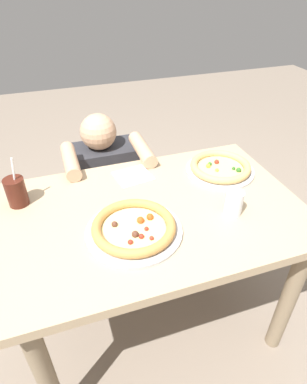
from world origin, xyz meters
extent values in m
plane|color=gray|center=(0.00, 0.00, 0.00)|extent=(8.00, 8.00, 0.00)
cube|color=tan|center=(0.00, 0.00, 0.73)|extent=(1.20, 0.79, 0.04)
cylinder|color=#89765B|center=(-0.52, -0.32, 0.35)|extent=(0.07, 0.07, 0.71)
cylinder|color=#89765B|center=(0.52, -0.32, 0.35)|extent=(0.07, 0.07, 0.71)
cylinder|color=#89765B|center=(-0.52, 0.32, 0.35)|extent=(0.07, 0.07, 0.71)
cylinder|color=#89765B|center=(0.52, 0.32, 0.35)|extent=(0.07, 0.07, 0.71)
cylinder|color=#B7B7BC|center=(-0.12, -0.11, 0.76)|extent=(0.36, 0.36, 0.01)
cylinder|color=#EFD68C|center=(-0.12, -0.11, 0.77)|extent=(0.24, 0.24, 0.01)
torus|color=#C68C47|center=(-0.12, -0.11, 0.78)|extent=(0.31, 0.31, 0.04)
sphere|color=maroon|center=(-0.08, -0.13, 0.78)|extent=(0.02, 0.02, 0.02)
sphere|color=#BF4C19|center=(-0.04, -0.07, 0.78)|extent=(0.03, 0.03, 0.03)
sphere|color=maroon|center=(-0.11, -0.16, 0.78)|extent=(0.02, 0.02, 0.02)
sphere|color=maroon|center=(-0.07, -0.18, 0.78)|extent=(0.02, 0.02, 0.02)
sphere|color=brown|center=(-0.12, -0.15, 0.78)|extent=(0.03, 0.03, 0.03)
sphere|color=maroon|center=(-0.15, -0.18, 0.78)|extent=(0.02, 0.02, 0.02)
sphere|color=brown|center=(-0.18, -0.07, 0.78)|extent=(0.02, 0.02, 0.02)
sphere|color=#BF4C19|center=(-0.08, -0.08, 0.78)|extent=(0.03, 0.03, 0.03)
cylinder|color=#B7B7BC|center=(0.38, 0.17, 0.76)|extent=(0.32, 0.32, 0.01)
cylinder|color=#E5CC7F|center=(0.38, 0.17, 0.77)|extent=(0.22, 0.22, 0.01)
torus|color=tan|center=(0.38, 0.17, 0.78)|extent=(0.28, 0.28, 0.03)
sphere|color=#2D6623|center=(0.35, 0.21, 0.78)|extent=(0.02, 0.02, 0.02)
sphere|color=#2D6623|center=(0.45, 0.11, 0.78)|extent=(0.02, 0.02, 0.02)
sphere|color=maroon|center=(0.39, 0.21, 0.78)|extent=(0.02, 0.02, 0.02)
sphere|color=gold|center=(0.33, 0.19, 0.78)|extent=(0.02, 0.02, 0.02)
sphere|color=gold|center=(0.36, 0.15, 0.78)|extent=(0.02, 0.02, 0.02)
sphere|color=#2D6623|center=(0.44, 0.14, 0.78)|extent=(0.02, 0.02, 0.02)
cylinder|color=#4C1E14|center=(-0.52, 0.21, 0.81)|extent=(0.08, 0.08, 0.12)
cylinder|color=white|center=(-0.50, 0.21, 0.91)|extent=(0.02, 0.02, 0.11)
cylinder|color=silver|center=(0.28, -0.12, 0.80)|extent=(0.07, 0.07, 0.10)
cube|color=white|center=(0.28, -0.13, 0.83)|extent=(0.03, 0.03, 0.03)
cube|color=white|center=(0.29, -0.12, 0.82)|extent=(0.04, 0.04, 0.03)
cube|color=white|center=(0.27, -0.12, 0.83)|extent=(0.03, 0.03, 0.03)
cube|color=white|center=(-0.02, 0.27, 0.75)|extent=(0.18, 0.17, 0.00)
cylinder|color=#333847|center=(-0.10, 0.67, 0.23)|extent=(0.32, 0.32, 0.45)
cube|color=#2D2D33|center=(-0.10, 0.67, 0.58)|extent=(0.40, 0.22, 0.26)
sphere|color=tan|center=(-0.10, 0.67, 0.81)|extent=(0.20, 0.20, 0.20)
cylinder|color=tan|center=(-0.28, 0.44, 0.79)|extent=(0.07, 0.28, 0.07)
cylinder|color=tan|center=(0.08, 0.44, 0.79)|extent=(0.07, 0.28, 0.07)
camera|label=1|loc=(-0.33, -0.97, 1.58)|focal=30.49mm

